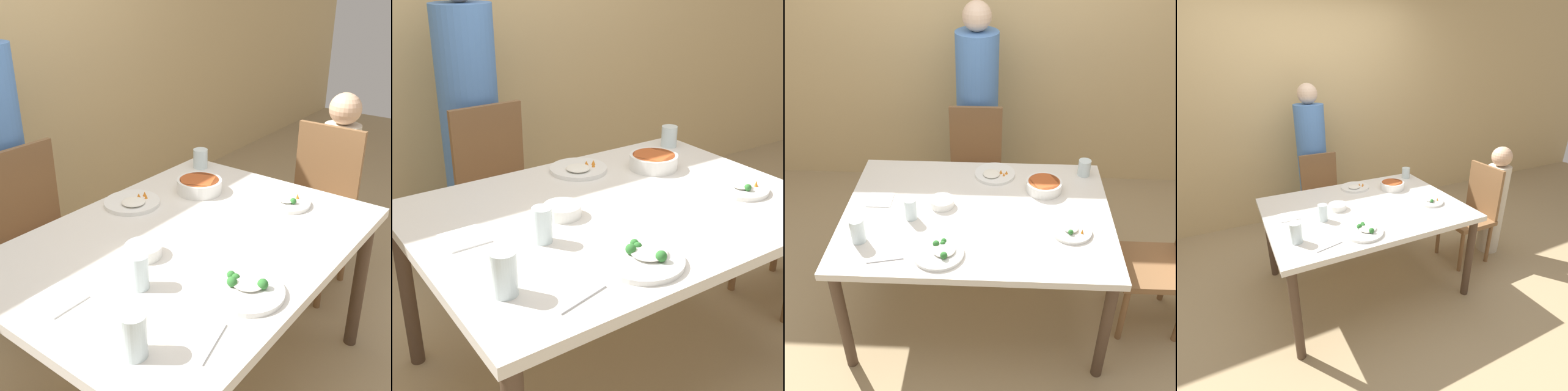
{
  "view_description": "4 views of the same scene",
  "coord_description": "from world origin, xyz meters",
  "views": [
    {
      "loc": [
        -1.31,
        -1.03,
        1.67
      ],
      "look_at": [
        0.06,
        0.01,
        0.89
      ],
      "focal_mm": 45.0,
      "sensor_mm": 36.0,
      "label": 1
    },
    {
      "loc": [
        -1.11,
        -1.46,
        1.59
      ],
      "look_at": [
        -0.1,
        0.03,
        0.8
      ],
      "focal_mm": 50.0,
      "sensor_mm": 36.0,
      "label": 2
    },
    {
      "loc": [
        0.12,
        -2.19,
        2.34
      ],
      "look_at": [
        0.02,
        -0.01,
        0.85
      ],
      "focal_mm": 45.0,
      "sensor_mm": 36.0,
      "label": 3
    },
    {
      "loc": [
        -0.89,
        -1.95,
        1.75
      ],
      "look_at": [
        0.11,
        0.08,
        0.78
      ],
      "focal_mm": 28.0,
      "sensor_mm": 36.0,
      "label": 4
    }
  ],
  "objects": [
    {
      "name": "ground_plane",
      "position": [
        0.0,
        0.0,
        0.0
      ],
      "size": [
        10.0,
        10.0,
        0.0
      ],
      "primitive_type": "plane",
      "color": "tan"
    },
    {
      "name": "dining_table",
      "position": [
        0.0,
        0.0,
        0.66
      ],
      "size": [
        1.48,
        1.08,
        0.73
      ],
      "color": "silver",
      "rests_on": "ground_plane"
    },
    {
      "name": "chair_adult_spot",
      "position": [
        -0.06,
        0.88,
        0.49
      ],
      "size": [
        0.4,
        0.4,
        0.92
      ],
      "color": "brown",
      "rests_on": "ground_plane"
    },
    {
      "name": "chair_child_spot",
      "position": [
        1.08,
        -0.06,
        0.49
      ],
      "size": [
        0.4,
        0.4,
        0.92
      ],
      "rotation": [
        0.0,
        0.0,
        -1.57
      ],
      "color": "brown",
      "rests_on": "ground_plane"
    },
    {
      "name": "person_child",
      "position": [
        1.36,
        -0.06,
        0.52
      ],
      "size": [
        0.21,
        0.21,
        1.07
      ],
      "color": "beige",
      "rests_on": "ground_plane"
    },
    {
      "name": "bowl_curry",
      "position": [
        0.38,
        0.23,
        0.77
      ],
      "size": [
        0.21,
        0.21,
        0.06
      ],
      "color": "white",
      "rests_on": "dining_table"
    },
    {
      "name": "plate_rice_adult",
      "position": [
        -0.17,
        -0.36,
        0.75
      ],
      "size": [
        0.26,
        0.26,
        0.05
      ],
      "color": "white",
      "rests_on": "dining_table"
    },
    {
      "name": "plate_rice_child",
      "position": [
        0.5,
        -0.16,
        0.74
      ],
      "size": [
        0.22,
        0.22,
        0.05
      ],
      "color": "white",
      "rests_on": "dining_table"
    },
    {
      "name": "plate_noodles",
      "position": [
        0.09,
        0.39,
        0.74
      ],
      "size": [
        0.25,
        0.25,
        0.04
      ],
      "color": "white",
      "rests_on": "dining_table"
    },
    {
      "name": "bowl_rice_small",
      "position": [
        -0.2,
        0.05,
        0.76
      ],
      "size": [
        0.14,
        0.14,
        0.04
      ],
      "color": "white",
      "rests_on": "dining_table"
    },
    {
      "name": "glass_water_tall",
      "position": [
        -0.59,
        -0.28,
        0.8
      ],
      "size": [
        0.08,
        0.08,
        0.13
      ],
      "color": "silver",
      "rests_on": "dining_table"
    },
    {
      "name": "glass_water_short",
      "position": [
        0.64,
        0.42,
        0.78
      ],
      "size": [
        0.08,
        0.08,
        0.1
      ],
      "color": "silver",
      "rests_on": "dining_table"
    },
    {
      "name": "glass_water_center",
      "position": [
        -0.36,
        -0.08,
        0.79
      ],
      "size": [
        0.07,
        0.07,
        0.12
      ],
      "color": "silver",
      "rests_on": "dining_table"
    },
    {
      "name": "napkin_folded",
      "position": [
        -0.56,
        0.08,
        0.74
      ],
      "size": [
        0.14,
        0.14,
        0.01
      ],
      "color": "white",
      "rests_on": "dining_table"
    },
    {
      "name": "fork_steel",
      "position": [
        -0.43,
        -0.42,
        0.74
      ],
      "size": [
        0.18,
        0.06,
        0.01
      ],
      "color": "silver",
      "rests_on": "dining_table"
    }
  ]
}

